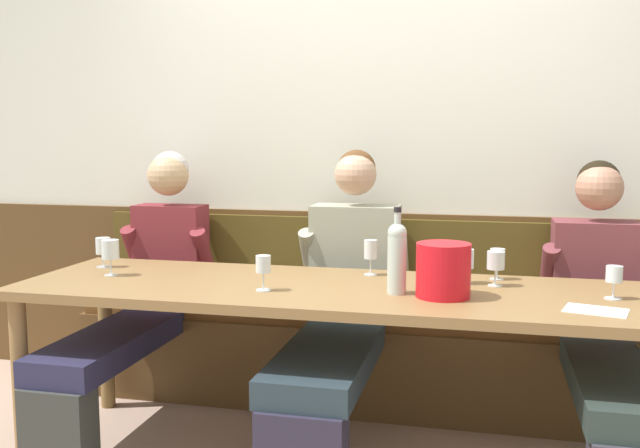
# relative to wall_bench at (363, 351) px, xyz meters

# --- Properties ---
(room_wall_back) EXTENTS (6.80, 0.08, 2.80)m
(room_wall_back) POSITION_rel_wall_bench_xyz_m (0.00, 0.26, 1.12)
(room_wall_back) COLOR silver
(room_wall_back) RESTS_ON ground
(wood_wainscot_panel) EXTENTS (6.80, 0.03, 0.97)m
(wood_wainscot_panel) POSITION_rel_wall_bench_xyz_m (0.00, 0.21, 0.20)
(wood_wainscot_panel) COLOR #54391C
(wood_wainscot_panel) RESTS_ON ground
(wall_bench) EXTENTS (2.95, 0.42, 0.94)m
(wall_bench) POSITION_rel_wall_bench_xyz_m (0.00, 0.00, 0.00)
(wall_bench) COLOR #54391C
(wall_bench) RESTS_ON ground
(dining_table) EXTENTS (2.65, 0.81, 0.75)m
(dining_table) POSITION_rel_wall_bench_xyz_m (0.00, -0.67, 0.40)
(dining_table) COLOR brown
(dining_table) RESTS_ON ground
(person_left_seat) EXTENTS (0.47, 1.24, 1.29)m
(person_left_seat) POSITION_rel_wall_bench_xyz_m (-1.04, -0.36, 0.35)
(person_left_seat) COLOR #323431
(person_left_seat) RESTS_ON ground
(person_center_right_seat) EXTENTS (0.53, 1.23, 1.30)m
(person_center_right_seat) POSITION_rel_wall_bench_xyz_m (-0.04, -0.35, 0.35)
(person_center_right_seat) COLOR #272336
(person_center_right_seat) RESTS_ON ground
(person_center_left_seat) EXTENTS (0.49, 1.24, 1.26)m
(person_center_left_seat) POSITION_rel_wall_bench_xyz_m (1.09, -0.34, 0.34)
(person_center_left_seat) COLOR #32313B
(person_center_left_seat) RESTS_ON ground
(ice_bucket) EXTENTS (0.21, 0.21, 0.21)m
(ice_bucket) POSITION_rel_wall_bench_xyz_m (0.44, -0.76, 0.58)
(ice_bucket) COLOR red
(ice_bucket) RESTS_ON dining_table
(wine_bottle_amber_mid) EXTENTS (0.07, 0.07, 0.34)m
(wine_bottle_amber_mid) POSITION_rel_wall_bench_xyz_m (0.26, -0.74, 0.62)
(wine_bottle_amber_mid) COLOR #B8C4BB
(wine_bottle_amber_mid) RESTS_ON dining_table
(wine_glass_by_bottle) EXTENTS (0.08, 0.08, 0.16)m
(wine_glass_by_bottle) POSITION_rel_wall_bench_xyz_m (-1.01, -0.67, 0.59)
(wine_glass_by_bottle) COLOR silver
(wine_glass_by_bottle) RESTS_ON dining_table
(wine_glass_left_end) EXTENTS (0.06, 0.06, 0.16)m
(wine_glass_left_end) POSITION_rel_wall_bench_xyz_m (0.10, -0.40, 0.58)
(wine_glass_left_end) COLOR silver
(wine_glass_left_end) RESTS_ON dining_table
(wine_glass_mid_left) EXTENTS (0.06, 0.06, 0.13)m
(wine_glass_mid_left) POSITION_rel_wall_bench_xyz_m (1.07, -0.64, 0.56)
(wine_glass_mid_left) COLOR silver
(wine_glass_mid_left) RESTS_ON dining_table
(wine_glass_center_rear) EXTENTS (0.08, 0.08, 0.15)m
(wine_glass_center_rear) POSITION_rel_wall_bench_xyz_m (0.51, -0.49, 0.57)
(wine_glass_center_rear) COLOR silver
(wine_glass_center_rear) RESTS_ON dining_table
(wine_glass_mid_right) EXTENTS (0.07, 0.07, 0.14)m
(wine_glass_mid_right) POSITION_rel_wall_bench_xyz_m (-1.15, -0.50, 0.57)
(wine_glass_mid_right) COLOR silver
(wine_glass_mid_right) RESTS_ON dining_table
(wine_glass_center_front) EXTENTS (0.06, 0.06, 0.14)m
(wine_glass_center_front) POSITION_rel_wall_bench_xyz_m (-0.26, -0.81, 0.57)
(wine_glass_center_front) COLOR silver
(wine_glass_center_front) RESTS_ON dining_table
(wine_glass_right_end) EXTENTS (0.07, 0.07, 0.14)m
(wine_glass_right_end) POSITION_rel_wall_bench_xyz_m (0.63, -0.51, 0.57)
(wine_glass_right_end) COLOR silver
(wine_glass_right_end) RESTS_ON dining_table
(wine_glass_near_bucket) EXTENTS (0.06, 0.06, 0.13)m
(wine_glass_near_bucket) POSITION_rel_wall_bench_xyz_m (0.64, -0.36, 0.56)
(wine_glass_near_bucket) COLOR silver
(wine_glass_near_bucket) RESTS_ON dining_table
(tasting_sheet_left_guest) EXTENTS (0.24, 0.20, 0.00)m
(tasting_sheet_left_guest) POSITION_rel_wall_bench_xyz_m (0.98, -0.85, 0.47)
(tasting_sheet_left_guest) COLOR white
(tasting_sheet_left_guest) RESTS_ON dining_table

